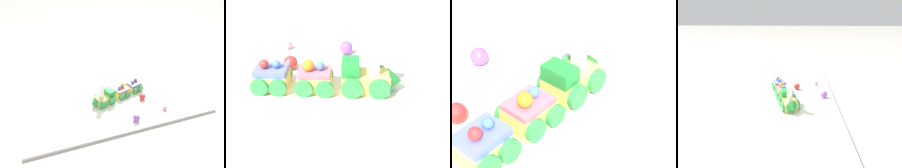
{
  "view_description": "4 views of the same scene",
  "coord_description": "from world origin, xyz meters",
  "views": [
    {
      "loc": [
        0.22,
        0.63,
        0.52
      ],
      "look_at": [
        0.01,
        -0.0,
        0.08
      ],
      "focal_mm": 28.0,
      "sensor_mm": 36.0,
      "label": 1
    },
    {
      "loc": [
        0.19,
        -0.46,
        0.31
      ],
      "look_at": [
        0.03,
        -0.03,
        0.06
      ],
      "focal_mm": 50.0,
      "sensor_mm": 36.0,
      "label": 2
    },
    {
      "loc": [
        -0.2,
        -0.34,
        0.37
      ],
      "look_at": [
        0.02,
        -0.0,
        0.06
      ],
      "focal_mm": 60.0,
      "sensor_mm": 36.0,
      "label": 3
    },
    {
      "loc": [
        0.66,
        0.07,
        0.35
      ],
      "look_at": [
        -0.03,
        0.04,
        0.07
      ],
      "focal_mm": 28.0,
      "sensor_mm": 36.0,
      "label": 4
    }
  ],
  "objects": [
    {
      "name": "ground_plane",
      "position": [
        0.0,
        0.0,
        0.0
      ],
      "size": [
        10.0,
        10.0,
        0.0
      ],
      "primitive_type": "plane",
      "color": "gray"
    },
    {
      "name": "display_board",
      "position": [
        0.0,
        0.0,
        0.01
      ],
      "size": [
        0.77,
        0.45,
        0.01
      ],
      "primitive_type": "cube",
      "color": "white",
      "rests_on": "ground_plane"
    },
    {
      "name": "cake_train_locomotive",
      "position": [
        0.07,
        0.04,
        0.04
      ],
      "size": [
        0.12,
        0.09,
        0.1
      ],
      "rotation": [
        0.0,
        0.0,
        0.31
      ],
      "color": "#EACC66",
      "rests_on": "display_board"
    },
    {
      "name": "cake_car_strawberry",
      "position": [
        -0.03,
        0.01,
        0.03
      ],
      "size": [
        0.08,
        0.08,
        0.06
      ],
      "rotation": [
        0.0,
        0.0,
        0.31
      ],
      "color": "#EACC66",
      "rests_on": "display_board"
    },
    {
      "name": "cake_car_blueberry",
      "position": [
        -0.11,
        -0.02,
        0.03
      ],
      "size": [
        0.08,
        0.08,
        0.06
      ],
      "rotation": [
        0.0,
        0.0,
        0.31
      ],
      "color": "#EACC66",
      "rests_on": "display_board"
    },
    {
      "name": "gumball_purple",
      "position": [
        -0.03,
        0.18,
        0.03
      ],
      "size": [
        0.03,
        0.03,
        0.03
      ],
      "primitive_type": "sphere",
      "color": "#9956C6",
      "rests_on": "display_board"
    },
    {
      "name": "gumball_red",
      "position": [
        -0.11,
        0.07,
        0.03
      ],
      "size": [
        0.03,
        0.03,
        0.03
      ],
      "primitive_type": "sphere",
      "color": "red",
      "rests_on": "display_board"
    },
    {
      "name": "gumball_pink",
      "position": [
        -0.17,
        0.16,
        0.02
      ],
      "size": [
        0.02,
        0.02,
        0.02
      ],
      "primitive_type": "sphere",
      "color": "pink",
      "rests_on": "display_board"
    }
  ]
}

